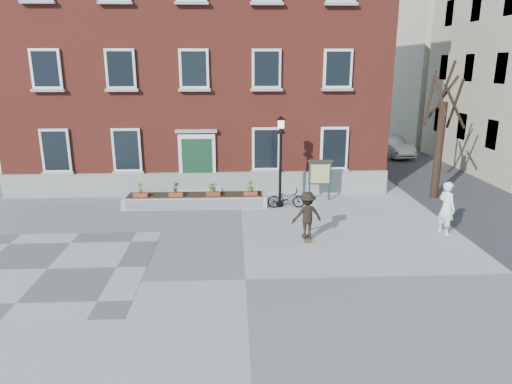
{
  "coord_description": "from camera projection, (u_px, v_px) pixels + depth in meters",
  "views": [
    {
      "loc": [
        -0.27,
        -11.99,
        6.0
      ],
      "look_at": [
        0.5,
        4.0,
        1.5
      ],
      "focal_mm": 32.0,
      "sensor_mm": 36.0,
      "label": 1
    }
  ],
  "objects": [
    {
      "name": "brick_building",
      "position": [
        201.0,
        58.0,
        24.8
      ],
      "size": [
        18.4,
        10.85,
        12.6
      ],
      "color": "maroon",
      "rests_on": "ground"
    },
    {
      "name": "parked_car",
      "position": [
        390.0,
        146.0,
        30.73
      ],
      "size": [
        2.23,
        4.45,
        1.4
      ],
      "primitive_type": "imported",
      "rotation": [
        0.0,
        0.0,
        0.18
      ],
      "color": "#ADB0B2",
      "rests_on": "ground"
    },
    {
      "name": "lamp_post",
      "position": [
        281.0,
        149.0,
        19.27
      ],
      "size": [
        0.4,
        0.4,
        3.93
      ],
      "color": "black",
      "rests_on": "ground"
    },
    {
      "name": "bicycle",
      "position": [
        286.0,
        198.0,
        19.63
      ],
      "size": [
        1.64,
        0.58,
        0.86
      ],
      "primitive_type": "imported",
      "rotation": [
        0.0,
        0.0,
        1.56
      ],
      "color": "black",
      "rests_on": "ground"
    },
    {
      "name": "skateboarder",
      "position": [
        307.0,
        215.0,
        15.95
      ],
      "size": [
        1.19,
        0.84,
        1.75
      ],
      "color": "brown",
      "rests_on": "ground"
    },
    {
      "name": "ground",
      "position": [
        245.0,
        280.0,
        13.17
      ],
      "size": [
        100.0,
        100.0,
        0.0
      ],
      "primitive_type": "plane",
      "color": "#949496",
      "rests_on": "ground"
    },
    {
      "name": "side_street",
      "position": [
        500.0,
        48.0,
        31.12
      ],
      "size": [
        15.2,
        36.0,
        14.5
      ],
      "color": "#3A3A3C",
      "rests_on": "ground"
    },
    {
      "name": "checker_patch",
      "position": [
        47.0,
        269.0,
        13.85
      ],
      "size": [
        6.0,
        6.0,
        0.01
      ],
      "primitive_type": "cube",
      "color": "#545457",
      "rests_on": "ground"
    },
    {
      "name": "bare_tree",
      "position": [
        440.0,
        138.0,
        20.53
      ],
      "size": [
        1.83,
        1.83,
        6.16
      ],
      "color": "black",
      "rests_on": "ground"
    },
    {
      "name": "bystander",
      "position": [
        446.0,
        208.0,
        16.51
      ],
      "size": [
        0.68,
        0.83,
        1.96
      ],
      "primitive_type": "imported",
      "rotation": [
        0.0,
        0.0,
        1.92
      ],
      "color": "white",
      "rests_on": "ground"
    },
    {
      "name": "planter_assembly",
      "position": [
        196.0,
        199.0,
        19.89
      ],
      "size": [
        6.2,
        1.12,
        1.15
      ],
      "color": "#B5B5B0",
      "rests_on": "ground"
    },
    {
      "name": "notice_board",
      "position": [
        320.0,
        173.0,
        20.5
      ],
      "size": [
        1.1,
        0.16,
        1.87
      ],
      "color": "#18301E",
      "rests_on": "ground"
    }
  ]
}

